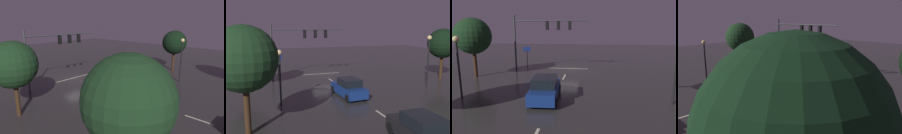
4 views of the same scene
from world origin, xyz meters
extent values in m
plane|color=#2D2B2B|center=(0.00, 0.00, 0.00)|extent=(80.00, 80.00, 0.00)
cylinder|color=#383A3D|center=(6.43, 0.78, 3.28)|extent=(0.22, 0.22, 6.56)
cylinder|color=#383A3D|center=(1.96, 0.78, 5.92)|extent=(8.94, 0.14, 0.14)
cube|color=black|center=(2.41, 0.78, 5.35)|extent=(0.32, 0.36, 1.00)
sphere|color=black|center=(2.41, 0.59, 5.67)|extent=(0.20, 0.20, 0.20)
sphere|color=yellow|center=(2.41, 0.59, 5.35)|extent=(0.20, 0.20, 0.20)
sphere|color=black|center=(2.41, 0.59, 5.03)|extent=(0.20, 0.20, 0.20)
cube|color=black|center=(1.07, 0.78, 5.35)|extent=(0.32, 0.36, 1.00)
sphere|color=black|center=(1.07, 0.59, 5.67)|extent=(0.20, 0.20, 0.20)
sphere|color=yellow|center=(1.07, 0.59, 5.35)|extent=(0.20, 0.20, 0.20)
sphere|color=black|center=(1.07, 0.59, 5.03)|extent=(0.20, 0.20, 0.20)
cube|color=black|center=(-0.28, 0.78, 5.35)|extent=(0.32, 0.36, 1.00)
sphere|color=black|center=(-0.28, 0.59, 5.67)|extent=(0.20, 0.20, 0.20)
sphere|color=yellow|center=(-0.28, 0.59, 5.35)|extent=(0.20, 0.20, 0.20)
sphere|color=black|center=(-0.28, 0.59, 5.03)|extent=(0.20, 0.20, 0.20)
cube|color=beige|center=(0.00, 4.00, 0.00)|extent=(0.16, 2.20, 0.01)
cube|color=beige|center=(0.00, 10.00, 0.00)|extent=(0.16, 2.20, 0.01)
cube|color=beige|center=(0.00, -0.42, 0.00)|extent=(5.00, 0.16, 0.01)
cube|color=navy|center=(0.55, 10.68, 0.62)|extent=(2.05, 4.40, 0.80)
cube|color=black|center=(0.54, 10.88, 1.36)|extent=(1.72, 2.19, 0.68)
cylinder|color=black|center=(1.48, 9.13, 0.34)|extent=(0.26, 0.69, 0.68)
cylinder|color=black|center=(-0.20, 9.03, 0.34)|extent=(0.26, 0.69, 0.68)
cylinder|color=black|center=(1.29, 12.32, 0.34)|extent=(0.26, 0.69, 0.68)
cylinder|color=black|center=(-0.38, 12.22, 0.34)|extent=(0.26, 0.69, 0.68)
sphere|color=#F9EFC6|center=(1.32, 8.60, 0.67)|extent=(0.20, 0.20, 0.20)
sphere|color=#F9EFC6|center=(0.03, 8.52, 0.67)|extent=(0.20, 0.20, 0.20)
cylinder|color=black|center=(-8.13, 10.69, 2.51)|extent=(0.14, 0.14, 5.02)
cylinder|color=black|center=(6.66, 11.28, 2.06)|extent=(0.14, 0.14, 4.12)
sphere|color=#F9D88C|center=(6.66, 11.28, 4.30)|extent=(0.44, 0.44, 0.44)
cylinder|color=#383A3D|center=(5.57, -1.03, 1.36)|extent=(0.09, 0.09, 2.71)
cube|color=navy|center=(5.57, -1.03, 2.36)|extent=(0.90, 0.22, 0.60)
cylinder|color=#382314|center=(9.27, 5.02, 1.44)|extent=(0.36, 0.36, 2.88)
sphere|color=#163319|center=(9.27, 5.02, 4.26)|extent=(3.70, 3.70, 3.70)
camera|label=1|loc=(14.78, 20.51, 7.65)|focal=31.44mm
camera|label=2|loc=(8.62, 30.50, 6.34)|focal=38.84mm
camera|label=3|loc=(-2.37, 23.76, 5.00)|focal=31.10mm
camera|label=4|loc=(-15.38, 22.12, 6.82)|focal=36.04mm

